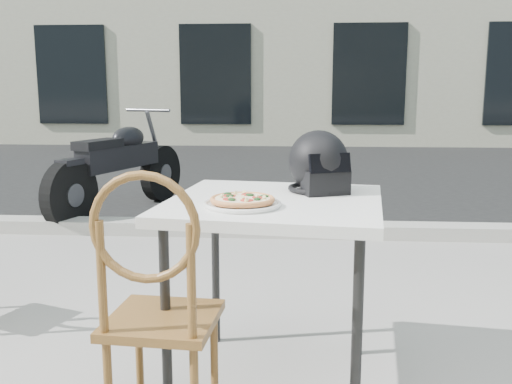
# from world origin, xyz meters

# --- Properties ---
(street_asphalt) EXTENTS (30.00, 8.00, 0.00)m
(street_asphalt) POSITION_xyz_m (0.00, 7.00, 0.00)
(street_asphalt) COLOR black
(street_asphalt) RESTS_ON ground
(curb) EXTENTS (30.00, 0.25, 0.12)m
(curb) POSITION_xyz_m (0.00, 3.00, 0.06)
(curb) COLOR #A5A29A
(curb) RESTS_ON ground
(building_across) EXTENTS (16.00, 6.06, 7.00)m
(building_across) POSITION_xyz_m (-0.00, 13.99, 3.50)
(building_across) COLOR beige
(building_across) RESTS_ON ground
(cafe_table_main) EXTENTS (0.98, 0.98, 0.83)m
(cafe_table_main) POSITION_xyz_m (0.01, 0.42, 0.76)
(cafe_table_main) COLOR white
(cafe_table_main) RESTS_ON ground
(plate) EXTENTS (0.36, 0.36, 0.02)m
(plate) POSITION_xyz_m (-0.11, 0.25, 0.84)
(plate) COLOR silver
(plate) RESTS_ON cafe_table_main
(pizza) EXTENTS (0.29, 0.29, 0.03)m
(pizza) POSITION_xyz_m (-0.11, 0.25, 0.86)
(pizza) COLOR #D5894E
(pizza) RESTS_ON plate
(helmet) EXTENTS (0.35, 0.36, 0.28)m
(helmet) POSITION_xyz_m (0.20, 0.60, 0.95)
(helmet) COLOR black
(helmet) RESTS_ON cafe_table_main
(cafe_chair_main) EXTENTS (0.42, 0.42, 1.03)m
(cafe_chair_main) POSITION_xyz_m (-0.39, -0.03, 0.57)
(cafe_chair_main) COLOR brown
(cafe_chair_main) RESTS_ON ground
(motorcycle) EXTENTS (0.89, 2.07, 1.07)m
(motorcycle) POSITION_xyz_m (-1.72, 3.83, 0.47)
(motorcycle) COLOR black
(motorcycle) RESTS_ON street_asphalt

